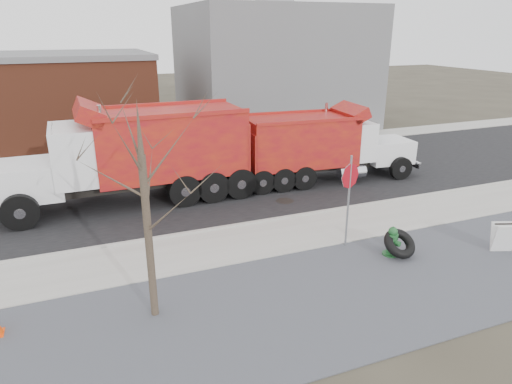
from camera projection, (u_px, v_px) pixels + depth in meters
name	position (u px, v px, depth m)	size (l,w,h in m)	color
ground	(242.00, 247.00, 14.44)	(120.00, 120.00, 0.00)	#383328
gravel_verge	(290.00, 306.00, 11.38)	(60.00, 5.00, 0.03)	slate
sidewalk	(239.00, 243.00, 14.65)	(60.00, 2.50, 0.06)	#9E9B93
curb	(227.00, 227.00, 15.78)	(60.00, 0.15, 0.11)	#9E9B93
road	(193.00, 187.00, 19.94)	(60.00, 9.40, 0.02)	black
far_sidewalk	(167.00, 155.00, 24.92)	(60.00, 2.00, 0.06)	#9E9B93
building_grey	(274.00, 67.00, 31.96)	(12.00, 10.00, 8.00)	slate
bare_tree	(144.00, 186.00, 9.93)	(3.20, 3.20, 5.20)	#382D23
fire_hydrant	(392.00, 242.00, 13.80)	(0.53, 0.53, 0.95)	#256330
truck_tire	(400.00, 244.00, 13.71)	(1.06, 1.02, 0.83)	black
stop_sign	(349.00, 186.00, 13.88)	(0.77, 0.31, 2.98)	gray
sandwich_board	(503.00, 237.00, 13.99)	(0.78, 0.63, 0.94)	white
dump_truck_red_a	(322.00, 144.00, 20.27)	(8.35, 2.85, 3.35)	black
dump_truck_red_b	(136.00, 151.00, 17.60)	(9.75, 2.87, 4.05)	black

